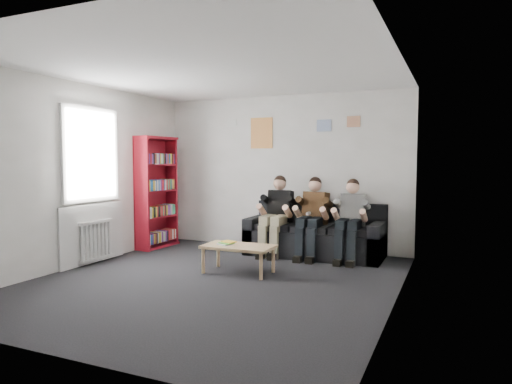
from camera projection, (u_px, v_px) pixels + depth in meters
room_shell at (214, 177)px, 5.80m from camera, size 5.00×5.00×5.00m
sofa at (315, 237)px, 7.48m from camera, size 2.20×0.90×0.85m
bookshelf at (157, 192)px, 8.17m from camera, size 0.30×0.89×1.98m
coffee_table at (238, 249)px, 6.32m from camera, size 0.97×0.53×0.39m
game_cases at (227, 243)px, 6.36m from camera, size 0.23×0.20×0.04m
person_left at (276, 215)px, 7.52m from camera, size 0.39×0.85×1.31m
person_middle at (312, 218)px, 7.28m from camera, size 0.39×0.83×1.30m
person_right at (350, 220)px, 7.03m from camera, size 0.38×0.81×1.27m
radiator at (97, 240)px, 6.92m from camera, size 0.10×0.64×0.60m
window at (92, 196)px, 6.90m from camera, size 0.05×1.30×2.36m
poster_large at (262, 133)px, 8.18m from camera, size 0.42×0.01×0.55m
poster_blue at (324, 126)px, 7.71m from camera, size 0.25×0.01×0.20m
poster_pink at (354, 122)px, 7.51m from camera, size 0.22×0.01×0.18m
poster_sign at (232, 123)px, 8.41m from camera, size 0.20×0.01×0.14m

